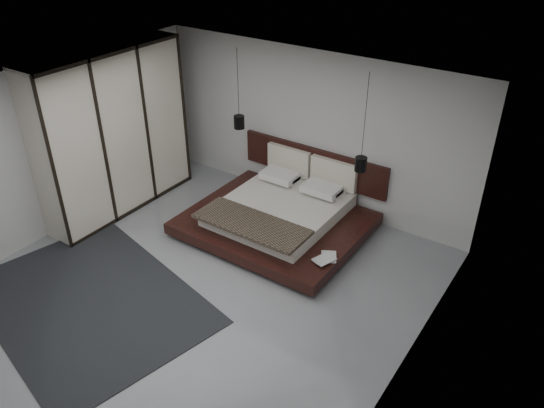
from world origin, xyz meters
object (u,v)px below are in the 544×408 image
Objects in this scene: pendant_left at (239,122)px; pendant_right at (361,164)px; lattice_screen at (165,110)px; wardrobe at (113,133)px; rug at (90,301)px; bed at (280,213)px.

pendant_left and pendant_right have the same top height.
lattice_screen is 1.85× the size of pendant_left.
wardrobe is (0.25, -1.51, 0.12)m from lattice_screen.
pendant_right is 0.46× the size of rug.
lattice_screen is at bearing 177.32° from pendant_left.
bed is 3.31m from rug.
lattice_screen is at bearing 169.87° from bed.
pendant_left is 2.35m from pendant_right.
bed is at bearing -21.30° from pendant_left.
pendant_right is at bearing -0.00° from pendant_left.
lattice_screen is at bearing 117.30° from rug.
pendant_right reaches higher than bed.
pendant_right is (2.35, -0.00, -0.15)m from pendant_left.
wardrobe reaches higher than bed.
lattice_screen is 1.54m from wardrobe.
bed reaches higher than rug.
rug is (-1.18, -3.08, -0.29)m from bed.
rug is at bearing -62.70° from lattice_screen.
wardrobe is (-2.80, -0.97, 1.13)m from bed.
bed is 1.65m from pendant_right.
wardrobe reaches higher than pendant_left.
pendant_left is at bearing 89.88° from rug.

